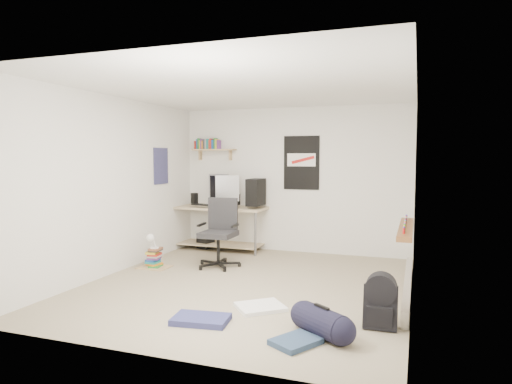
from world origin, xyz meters
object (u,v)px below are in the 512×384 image
(backpack, at_px, (381,307))
(book_stack, at_px, (154,258))
(desk, at_px, (218,229))
(duffel_bag, at_px, (322,321))
(office_chair, at_px, (218,235))

(backpack, height_order, book_stack, backpack)
(desk, relative_size, duffel_bag, 3.43)
(duffel_bag, height_order, book_stack, duffel_bag)
(duffel_bag, bearing_deg, desk, 164.25)
(office_chair, relative_size, book_stack, 2.63)
(desk, relative_size, office_chair, 1.73)
(desk, height_order, book_stack, desk)
(desk, relative_size, book_stack, 4.54)
(duffel_bag, distance_m, book_stack, 3.37)
(desk, distance_m, book_stack, 1.65)
(desk, height_order, backpack, desk)
(office_chair, bearing_deg, backpack, -39.35)
(office_chair, distance_m, book_stack, 1.02)
(backpack, height_order, duffel_bag, backpack)
(backpack, relative_size, duffel_bag, 0.81)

